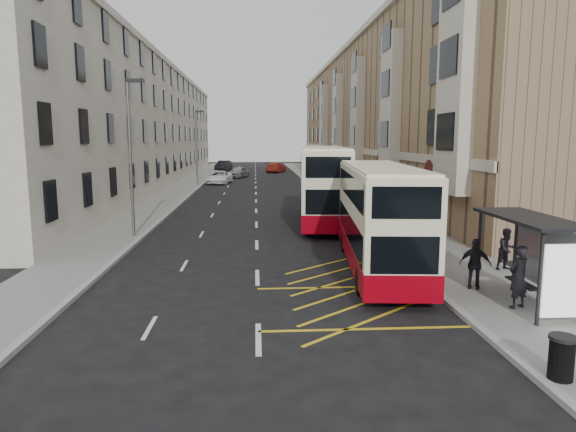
{
  "coord_description": "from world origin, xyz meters",
  "views": [
    {
      "loc": [
        -0.04,
        -14.78,
        5.18
      ],
      "look_at": [
        1.35,
        6.92,
        1.89
      ],
      "focal_mm": 32.0,
      "sensor_mm": 36.0,
      "label": 1
    }
  ],
  "objects": [
    {
      "name": "pavement_right",
      "position": [
        8.0,
        30.0,
        0.07
      ],
      "size": [
        4.0,
        120.0,
        0.15
      ],
      "primitive_type": "cube",
      "color": "slate",
      "rests_on": "ground"
    },
    {
      "name": "pedestrian_mid",
      "position": [
        9.61,
        3.97,
        0.96
      ],
      "size": [
        0.92,
        0.8,
        1.62
      ],
      "primitive_type": "imported",
      "rotation": [
        0.0,
        0.0,
        0.26
      ],
      "color": "black",
      "rests_on": "pavement_right"
    },
    {
      "name": "white_van",
      "position": [
        -4.22,
        44.87,
        0.72
      ],
      "size": [
        3.09,
        5.49,
        1.45
      ],
      "primitive_type": "imported",
      "rotation": [
        0.0,
        0.0,
        -0.14
      ],
      "color": "white",
      "rests_on": "ground"
    },
    {
      "name": "ground",
      "position": [
        0.0,
        0.0,
        0.0
      ],
      "size": [
        200.0,
        200.0,
        0.0
      ],
      "primitive_type": "plane",
      "color": "black",
      "rests_on": "ground"
    },
    {
      "name": "car_red",
      "position": [
        3.18,
        64.79,
        0.78
      ],
      "size": [
        3.74,
        5.76,
        1.55
      ],
      "primitive_type": "imported",
      "rotation": [
        0.0,
        0.0,
        2.82
      ],
      "color": "#A82B1C",
      "rests_on": "ground"
    },
    {
      "name": "terrace_right",
      "position": [
        14.88,
        45.38,
        7.52
      ],
      "size": [
        10.75,
        79.0,
        15.25
      ],
      "color": "#947555",
      "rests_on": "ground"
    },
    {
      "name": "pavement_left",
      "position": [
        -7.5,
        30.0,
        0.07
      ],
      "size": [
        3.0,
        120.0,
        0.15
      ],
      "primitive_type": "cube",
      "color": "slate",
      "rests_on": "ground"
    },
    {
      "name": "road_markings",
      "position": [
        0.0,
        45.0,
        0.01
      ],
      "size": [
        10.0,
        110.0,
        0.01
      ],
      "primitive_type": null,
      "color": "silver",
      "rests_on": "ground"
    },
    {
      "name": "terrace_left",
      "position": [
        -13.43,
        45.5,
        6.52
      ],
      "size": [
        9.18,
        79.0,
        13.25
      ],
      "color": "silver",
      "rests_on": "ground"
    },
    {
      "name": "car_silver",
      "position": [
        -2.25,
        53.83,
        0.75
      ],
      "size": [
        3.16,
        4.72,
        1.49
      ],
      "primitive_type": "imported",
      "rotation": [
        0.0,
        0.0,
        -0.35
      ],
      "color": "#96999D",
      "rests_on": "ground"
    },
    {
      "name": "street_lamp_far",
      "position": [
        -6.35,
        42.0,
        4.64
      ],
      "size": [
        0.93,
        0.18,
        8.0
      ],
      "color": "slate",
      "rests_on": "pavement_left"
    },
    {
      "name": "guard_railing",
      "position": [
        6.25,
        5.75,
        0.86
      ],
      "size": [
        0.06,
        6.56,
        1.01
      ],
      "color": "red",
      "rests_on": "pavement_right"
    },
    {
      "name": "street_lamp_near",
      "position": [
        -6.35,
        12.0,
        4.64
      ],
      "size": [
        0.93,
        0.18,
        8.0
      ],
      "color": "slate",
      "rests_on": "pavement_left"
    },
    {
      "name": "double_decker_front",
      "position": [
        4.8,
        4.81,
        2.11
      ],
      "size": [
        3.34,
        10.57,
        4.14
      ],
      "rotation": [
        0.0,
        0.0,
        -0.09
      ],
      "color": "#FEF9CA",
      "rests_on": "ground"
    },
    {
      "name": "kerb_right",
      "position": [
        6.0,
        30.0,
        0.07
      ],
      "size": [
        0.25,
        120.0,
        0.15
      ],
      "primitive_type": "cube",
      "color": "#979893",
      "rests_on": "ground"
    },
    {
      "name": "pedestrian_near",
      "position": [
        7.76,
        -0.44,
        1.11
      ],
      "size": [
        0.82,
        0.68,
        1.91
      ],
      "primitive_type": "imported",
      "rotation": [
        0.0,
        0.0,
        3.52
      ],
      "color": "black",
      "rests_on": "pavement_right"
    },
    {
      "name": "kerb_left",
      "position": [
        -6.0,
        30.0,
        0.07
      ],
      "size": [
        0.25,
        120.0,
        0.15
      ],
      "primitive_type": "cube",
      "color": "#979893",
      "rests_on": "ground"
    },
    {
      "name": "double_decker_rear",
      "position": [
        4.1,
        16.42,
        2.37
      ],
      "size": [
        3.7,
        11.87,
        4.66
      ],
      "rotation": [
        0.0,
        0.0,
        -0.09
      ],
      "color": "#FEF9CA",
      "rests_on": "ground"
    },
    {
      "name": "pedestrian_far",
      "position": [
        7.3,
        1.53,
        1.02
      ],
      "size": [
        1.1,
        0.83,
        1.73
      ],
      "primitive_type": "imported",
      "rotation": [
        0.0,
        0.0,
        2.68
      ],
      "color": "black",
      "rests_on": "pavement_right"
    },
    {
      "name": "bus_shelter",
      "position": [
        8.34,
        -0.39,
        2.14
      ],
      "size": [
        1.65,
        4.25,
        2.7
      ],
      "color": "black",
      "rests_on": "pavement_right"
    },
    {
      "name": "car_dark",
      "position": [
        -5.2,
        69.84,
        0.8
      ],
      "size": [
        2.76,
        5.09,
        1.59
      ],
      "primitive_type": "imported",
      "rotation": [
        0.0,
        0.0,
        -0.23
      ],
      "color": "black",
      "rests_on": "ground"
    },
    {
      "name": "litter_bin",
      "position": [
        6.35,
        -4.97,
        0.64
      ],
      "size": [
        0.58,
        0.58,
        0.95
      ],
      "color": "black",
      "rests_on": "pavement_right"
    }
  ]
}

